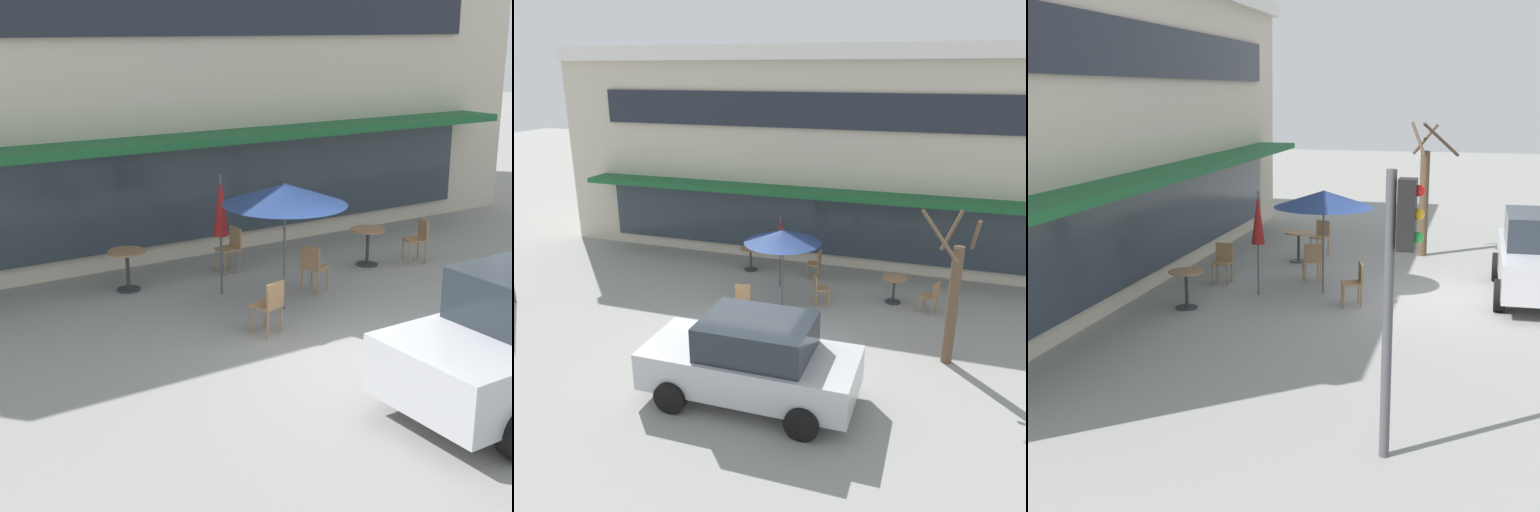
% 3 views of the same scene
% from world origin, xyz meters
% --- Properties ---
extents(ground_plane, '(80.00, 80.00, 0.00)m').
position_xyz_m(ground_plane, '(0.00, 0.00, 0.00)').
color(ground_plane, gray).
extents(cafe_table_near_wall, '(0.70, 0.70, 0.76)m').
position_xyz_m(cafe_table_near_wall, '(-1.84, 4.69, 0.52)').
color(cafe_table_near_wall, '#333338').
rests_on(cafe_table_near_wall, ground).
extents(cafe_table_streetside, '(0.70, 0.70, 0.76)m').
position_xyz_m(cafe_table_streetside, '(2.91, 3.54, 0.52)').
color(cafe_table_streetside, '#333338').
rests_on(cafe_table_streetside, ground).
extents(patio_umbrella_green_folded, '(0.28, 0.28, 2.20)m').
position_xyz_m(patio_umbrella_green_folded, '(-0.48, 3.61, 1.63)').
color(patio_umbrella_green_folded, '#4C4C51').
rests_on(patio_umbrella_green_folded, ground).
extents(patio_umbrella_cream_folded, '(2.10, 2.10, 2.20)m').
position_xyz_m(patio_umbrella_cream_folded, '(-0.00, 2.32, 2.02)').
color(patio_umbrella_cream_folded, '#4C4C51').
rests_on(patio_umbrella_cream_folded, ground).
extents(cafe_chair_0, '(0.40, 0.40, 0.89)m').
position_xyz_m(cafe_chair_0, '(0.36, 4.68, 0.53)').
color(cafe_chair_0, '#9E754C').
rests_on(cafe_chair_0, ground).
extents(cafe_chair_1, '(0.52, 0.52, 0.89)m').
position_xyz_m(cafe_chair_1, '(0.94, 2.76, 0.53)').
color(cafe_chair_1, '#9E754C').
rests_on(cafe_chair_1, ground).
extents(cafe_chair_2, '(0.50, 0.50, 0.89)m').
position_xyz_m(cafe_chair_2, '(-0.84, 1.49, 0.53)').
color(cafe_chair_2, '#9E754C').
rests_on(cafe_chair_2, ground).
extents(cafe_chair_3, '(0.51, 0.51, 0.89)m').
position_xyz_m(cafe_chair_3, '(3.96, 3.18, 0.53)').
color(cafe_chair_3, '#9E754C').
rests_on(cafe_chair_3, ground).
extents(street_tree, '(1.23, 1.26, 3.49)m').
position_xyz_m(street_tree, '(4.43, 0.57, 1.56)').
color(street_tree, brown).
rests_on(street_tree, ground).
extents(traffic_light_pole, '(0.26, 0.44, 3.40)m').
position_xyz_m(traffic_light_pole, '(-7.30, -0.01, 2.30)').
color(traffic_light_pole, '#47474C').
rests_on(traffic_light_pole, ground).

